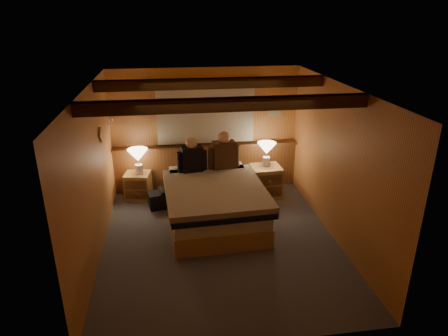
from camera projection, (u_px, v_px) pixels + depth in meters
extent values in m
plane|color=#4B5059|center=(220.00, 241.00, 6.27)|extent=(4.20, 4.20, 0.00)
plane|color=#E19A54|center=(220.00, 88.00, 5.38)|extent=(4.20, 4.20, 0.00)
plane|color=#DC924F|center=(206.00, 130.00, 7.75)|extent=(3.60, 0.00, 3.60)
plane|color=#DC924F|center=(93.00, 177.00, 5.59)|extent=(0.00, 4.20, 4.20)
plane|color=#DC924F|center=(337.00, 164.00, 6.06)|extent=(0.00, 4.20, 4.20)
plane|color=#DC924F|center=(249.00, 250.00, 3.89)|extent=(3.60, 0.00, 3.60)
cube|color=brown|center=(207.00, 167.00, 7.98)|extent=(3.60, 0.12, 0.90)
cube|color=brown|center=(207.00, 146.00, 7.75)|extent=(3.60, 0.22, 0.04)
cylinder|color=#492D12|center=(205.00, 87.00, 7.36)|extent=(2.10, 0.05, 0.05)
sphere|color=#492D12|center=(148.00, 89.00, 7.23)|extent=(0.08, 0.08, 0.08)
sphere|color=#492D12|center=(261.00, 86.00, 7.50)|extent=(0.08, 0.08, 0.08)
cube|color=beige|center=(206.00, 116.00, 7.58)|extent=(1.85, 0.08, 1.05)
cube|color=#492D12|center=(226.00, 104.00, 4.86)|extent=(3.60, 0.15, 0.16)
cube|color=#492D12|center=(212.00, 83.00, 6.24)|extent=(3.60, 0.15, 0.16)
cylinder|color=silver|center=(107.00, 112.00, 6.86)|extent=(0.03, 0.55, 0.03)
torus|color=silver|center=(109.00, 121.00, 6.77)|extent=(0.01, 0.21, 0.21)
torus|color=silver|center=(111.00, 117.00, 6.98)|extent=(0.01, 0.21, 0.21)
cube|color=tan|center=(274.00, 110.00, 7.78)|extent=(0.30, 0.03, 0.25)
cube|color=beige|center=(274.00, 111.00, 7.77)|extent=(0.24, 0.01, 0.19)
cube|color=tan|center=(214.00, 214.00, 6.79)|extent=(1.60, 2.07, 0.30)
cube|color=white|center=(214.00, 199.00, 6.69)|extent=(1.56, 2.03, 0.24)
cube|color=black|center=(216.00, 198.00, 6.41)|extent=(1.64, 1.67, 0.08)
cube|color=#C1858B|center=(215.00, 191.00, 6.50)|extent=(1.69, 1.88, 0.12)
cube|color=white|center=(186.00, 173.00, 7.26)|extent=(0.62, 0.37, 0.16)
cube|color=white|center=(227.00, 170.00, 7.39)|extent=(0.62, 0.37, 0.16)
cube|color=tan|center=(138.00, 185.00, 7.63)|extent=(0.53, 0.49, 0.51)
cube|color=brown|center=(135.00, 185.00, 7.40)|extent=(0.41, 0.09, 0.18)
cube|color=brown|center=(136.00, 195.00, 7.48)|extent=(0.41, 0.09, 0.18)
cylinder|color=silver|center=(135.00, 185.00, 7.40)|extent=(0.03, 0.03, 0.03)
cylinder|color=silver|center=(136.00, 195.00, 7.48)|extent=(0.03, 0.03, 0.03)
cube|color=tan|center=(265.00, 181.00, 7.69)|extent=(0.58, 0.53, 0.61)
cube|color=brown|center=(269.00, 180.00, 7.43)|extent=(0.50, 0.05, 0.21)
cube|color=brown|center=(269.00, 192.00, 7.52)|extent=(0.50, 0.05, 0.21)
cylinder|color=silver|center=(269.00, 180.00, 7.43)|extent=(0.03, 0.03, 0.03)
cylinder|color=silver|center=(269.00, 192.00, 7.52)|extent=(0.03, 0.03, 0.03)
cylinder|color=silver|center=(139.00, 169.00, 7.48)|extent=(0.15, 0.15, 0.19)
cylinder|color=silver|center=(138.00, 163.00, 7.43)|extent=(0.02, 0.02, 0.10)
cone|color=beige|center=(138.00, 155.00, 7.37)|extent=(0.37, 0.37, 0.23)
cylinder|color=silver|center=(266.00, 161.00, 7.59)|extent=(0.14, 0.14, 0.18)
cylinder|color=silver|center=(266.00, 156.00, 7.55)|extent=(0.02, 0.02, 0.10)
cone|color=beige|center=(267.00, 148.00, 7.49)|extent=(0.35, 0.35, 0.21)
cube|color=black|center=(192.00, 160.00, 7.06)|extent=(0.39, 0.26, 0.48)
cylinder|color=black|center=(180.00, 163.00, 7.02)|extent=(0.12, 0.12, 0.39)
cylinder|color=black|center=(204.00, 160.00, 7.13)|extent=(0.12, 0.12, 0.39)
sphere|color=tan|center=(192.00, 143.00, 6.95)|extent=(0.21, 0.21, 0.21)
cube|color=#462C1C|center=(224.00, 155.00, 7.21)|extent=(0.42, 0.27, 0.52)
cylinder|color=#462C1C|center=(212.00, 159.00, 7.17)|extent=(0.13, 0.13, 0.42)
cylinder|color=#462C1C|center=(236.00, 156.00, 7.28)|extent=(0.13, 0.13, 0.42)
sphere|color=tan|center=(224.00, 138.00, 7.08)|extent=(0.23, 0.23, 0.23)
cube|color=black|center=(162.00, 199.00, 7.31)|extent=(0.53, 0.38, 0.29)
cylinder|color=black|center=(162.00, 191.00, 7.25)|extent=(0.13, 0.30, 0.08)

